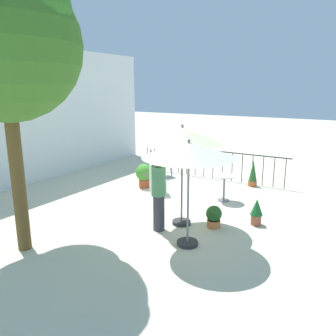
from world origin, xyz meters
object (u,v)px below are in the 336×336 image
shade_tree (5,44)px  standing_person (159,193)px  potted_plant_2 (214,216)px  potted_plant_3 (144,174)px  cafe_table_0 (224,183)px  patio_umbrella_0 (189,152)px  potted_plant_0 (151,159)px  patio_chair_0 (162,163)px  potted_plant_1 (253,174)px  patio_umbrella_1 (182,136)px  patio_chair_1 (155,177)px  potted_plant_4 (257,211)px

shade_tree → standing_person: (2.13, -1.86, -3.04)m
potted_plant_2 → potted_plant_3: bearing=61.0°
cafe_table_0 → standing_person: 2.75m
patio_umbrella_0 → potted_plant_3: size_ratio=2.82×
potted_plant_2 → potted_plant_0: bearing=48.4°
patio_chair_0 → potted_plant_2: patio_chair_0 is taller
shade_tree → potted_plant_1: size_ratio=6.06×
patio_umbrella_0 → patio_umbrella_1: 1.11m
potted_plant_1 → potted_plant_2: potted_plant_1 is taller
shade_tree → patio_umbrella_0: (1.81, -2.78, -1.96)m
patio_umbrella_1 → patio_umbrella_0: bearing=-144.4°
potted_plant_0 → potted_plant_1: bearing=-92.6°
potted_plant_0 → patio_chair_1: bearing=-143.7°
patio_umbrella_1 → patio_chair_0: size_ratio=2.68×
shade_tree → cafe_table_0: size_ratio=6.99×
patio_chair_1 → potted_plant_4: 3.43m
patio_umbrella_0 → patio_chair_0: size_ratio=2.49×
potted_plant_4 → standing_person: bearing=128.7°
patio_umbrella_1 → potted_plant_4: patio_umbrella_1 is taller
potted_plant_0 → potted_plant_4: (-3.32, -5.27, -0.09)m
patio_umbrella_0 → cafe_table_0: bearing=8.0°
patio_umbrella_0 → potted_plant_0: size_ratio=2.42×
shade_tree → potted_plant_3: bearing=4.7°
cafe_table_0 → patio_chair_0: bearing=65.6°
patio_umbrella_1 → potted_plant_0: (4.20, 3.73, -1.68)m
potted_plant_1 → potted_plant_0: bearing=87.4°
patio_umbrella_1 → patio_chair_0: 4.71m
patio_chair_0 → cafe_table_0: bearing=-114.4°
potted_plant_1 → cafe_table_0: bearing=172.5°
patio_umbrella_1 → potted_plant_0: size_ratio=2.61×
patio_umbrella_1 → potted_plant_1: patio_umbrella_1 is taller
standing_person → potted_plant_3: bearing=40.8°
patio_umbrella_1 → potted_plant_3: bearing=51.1°
patio_umbrella_1 → potted_plant_3: (2.04, 2.53, -1.67)m
potted_plant_0 → potted_plant_1: potted_plant_0 is taller
patio_chair_0 → potted_plant_3: bearing=-170.5°
cafe_table_0 → standing_person: bearing=169.6°
shade_tree → potted_plant_4: 6.26m
patio_umbrella_0 → potted_plant_1: 5.15m
patio_umbrella_0 → cafe_table_0: 3.37m
potted_plant_1 → potted_plant_3: potted_plant_1 is taller
potted_plant_1 → standing_person: 4.66m
patio_umbrella_0 → standing_person: size_ratio=1.29×
patio_umbrella_1 → potted_plant_1: bearing=-6.6°
shade_tree → patio_umbrella_1: bearing=-38.4°
shade_tree → cafe_table_0: (4.82, -2.36, -3.41)m
patio_umbrella_1 → potted_plant_4: (0.89, -1.54, -1.77)m
patio_umbrella_1 → patio_chair_1: bearing=48.8°
patio_chair_1 → standing_person: standing_person is taller
patio_umbrella_0 → potted_plant_3: patio_umbrella_0 is taller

